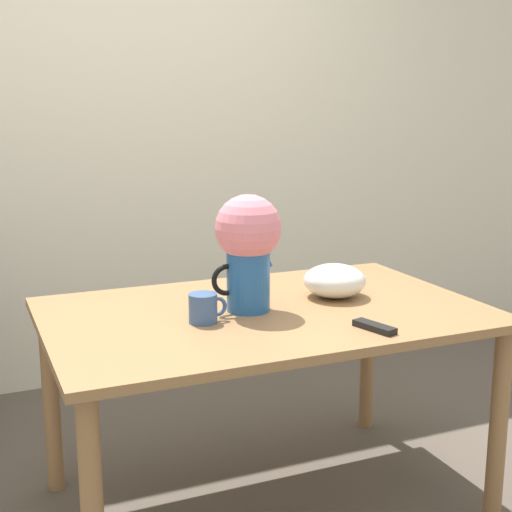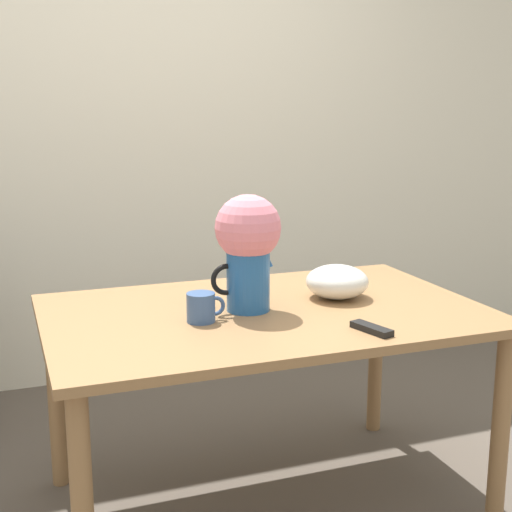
# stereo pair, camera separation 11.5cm
# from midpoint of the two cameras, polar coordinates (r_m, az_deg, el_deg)

# --- Properties ---
(wall_back) EXTENTS (8.00, 0.05, 2.60)m
(wall_back) POSITION_cam_midpoint_polar(r_m,az_deg,el_deg) (3.65, -8.93, 10.24)
(wall_back) COLOR #EDE5CC
(wall_back) RESTS_ON ground_plane
(table) EXTENTS (1.46, 0.94, 0.73)m
(table) POSITION_cam_midpoint_polar(r_m,az_deg,el_deg) (2.44, 2.09, -6.25)
(table) COLOR olive
(table) RESTS_ON ground_plane
(flower_vase) EXTENTS (0.24, 0.22, 0.39)m
(flower_vase) POSITION_cam_midpoint_polar(r_m,az_deg,el_deg) (2.35, 0.76, 1.07)
(flower_vase) COLOR #235B9E
(flower_vase) RESTS_ON table
(coffee_mug) EXTENTS (0.13, 0.09, 0.09)m
(coffee_mug) POSITION_cam_midpoint_polar(r_m,az_deg,el_deg) (2.27, -2.90, -4.14)
(coffee_mug) COLOR #385689
(coffee_mug) RESTS_ON table
(white_bowl) EXTENTS (0.22, 0.22, 0.12)m
(white_bowl) POSITION_cam_midpoint_polar(r_m,az_deg,el_deg) (2.56, 7.80, -2.05)
(white_bowl) COLOR silver
(white_bowl) RESTS_ON table
(remote_control) EXTENTS (0.08, 0.15, 0.02)m
(remote_control) POSITION_cam_midpoint_polar(r_m,az_deg,el_deg) (2.21, 10.71, -5.75)
(remote_control) COLOR black
(remote_control) RESTS_ON table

